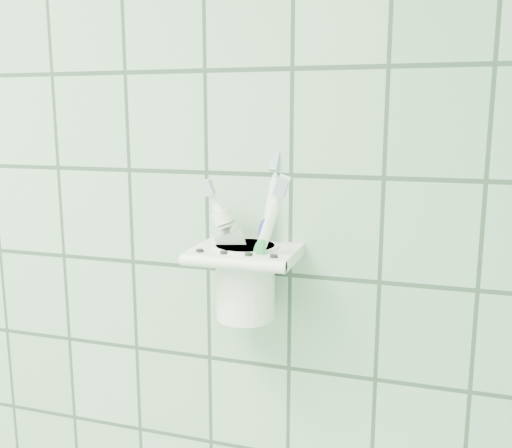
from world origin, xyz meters
TOP-DOWN VIEW (x-y plane):
  - holder_bracket at (0.67, 1.15)m, footprint 0.13×0.11m
  - cup at (0.67, 1.16)m, footprint 0.08×0.08m
  - toothbrush_pink at (0.67, 1.17)m, footprint 0.06×0.02m
  - toothbrush_blue at (0.67, 1.16)m, footprint 0.04×0.06m
  - toothbrush_orange at (0.66, 1.15)m, footprint 0.07×0.05m
  - toothpaste_tube at (0.68, 1.16)m, footprint 0.07×0.04m

SIDE VIEW (x-z plane):
  - cup at x=0.67m, z-range 1.20..1.30m
  - holder_bracket at x=0.67m, z-range 1.27..1.31m
  - toothpaste_tube at x=0.68m, z-range 1.21..1.37m
  - toothbrush_pink at x=0.67m, z-range 1.21..1.39m
  - toothbrush_orange at x=0.66m, z-range 1.21..1.41m
  - toothbrush_blue at x=0.67m, z-range 1.21..1.42m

